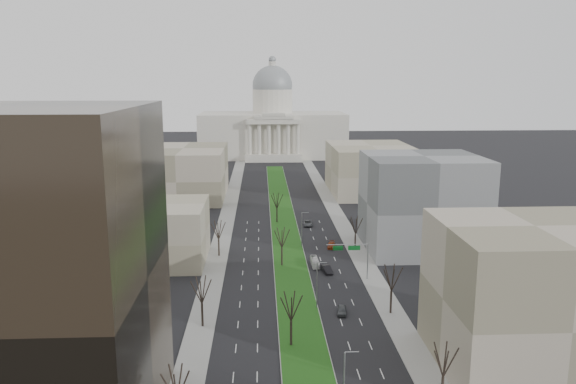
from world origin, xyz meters
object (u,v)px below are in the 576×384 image
object	(u,v)px
car_black	(327,269)
car_grey_far	(308,223)
car_grey_near	(342,310)
car_red	(331,245)
box_van	(315,262)

from	to	relation	value
car_black	car_grey_far	xyz separation A→B (m)	(-0.88, 41.18, -0.04)
car_black	car_grey_near	bearing A→B (deg)	-99.28
car_black	car_grey_far	world-z (taller)	car_black
car_red	box_van	distance (m)	15.14
car_grey_near	box_van	xyz separation A→B (m)	(-2.46, 27.42, 0.22)
car_grey_near	box_van	world-z (taller)	box_van
car_grey_near	box_van	distance (m)	27.53
car_red	box_van	bearing A→B (deg)	-101.98
car_red	car_grey_far	bearing A→B (deg)	110.84
car_black	car_red	bearing A→B (deg)	69.93
car_grey_near	car_red	world-z (taller)	car_grey_near
box_van	car_red	bearing A→B (deg)	66.87
car_red	car_grey_near	bearing A→B (deg)	-84.45
car_grey_near	car_grey_far	bearing A→B (deg)	100.23
car_red	car_black	bearing A→B (deg)	-90.29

